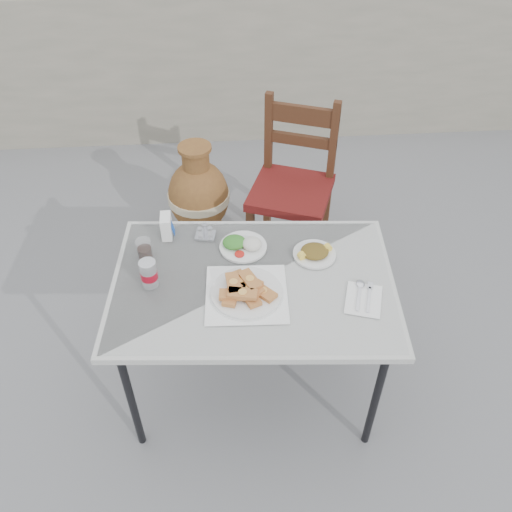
{
  "coord_description": "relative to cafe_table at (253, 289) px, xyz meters",
  "views": [
    {
      "loc": [
        -0.06,
        -1.8,
        2.47
      ],
      "look_at": [
        0.07,
        -0.07,
        0.87
      ],
      "focal_mm": 38.0,
      "sensor_mm": 36.0,
      "label": 1
    }
  ],
  "objects": [
    {
      "name": "salad_chopped_plate",
      "position": [
        0.3,
        0.15,
        0.07
      ],
      "size": [
        0.2,
        0.2,
        0.04
      ],
      "color": "silver",
      "rests_on": "cafe_table"
    },
    {
      "name": "napkin_holder",
      "position": [
        -0.39,
        0.34,
        0.11
      ],
      "size": [
        0.06,
        0.1,
        0.12
      ],
      "rotation": [
        0.0,
        0.0,
        0.02
      ],
      "color": "white",
      "rests_on": "cafe_table"
    },
    {
      "name": "ground",
      "position": [
        -0.06,
        0.12,
        -0.71
      ],
      "size": [
        80.0,
        80.0,
        0.0
      ],
      "primitive_type": "plane",
      "color": "slate",
      "rests_on": "ground"
    },
    {
      "name": "cutlery_napkin",
      "position": [
        0.46,
        -0.14,
        0.06
      ],
      "size": [
        0.2,
        0.23,
        0.01
      ],
      "rotation": [
        0.0,
        0.0,
        -0.3
      ],
      "color": "white",
      "rests_on": "cafe_table"
    },
    {
      "name": "soda_can",
      "position": [
        -0.45,
        0.01,
        0.12
      ],
      "size": [
        0.07,
        0.07,
        0.13
      ],
      "color": "silver",
      "rests_on": "cafe_table"
    },
    {
      "name": "condiment_caddy",
      "position": [
        -0.21,
        0.32,
        0.08
      ],
      "size": [
        0.11,
        0.09,
        0.07
      ],
      "rotation": [
        0.0,
        0.0,
        -0.17
      ],
      "color": "silver",
      "rests_on": "cafe_table"
    },
    {
      "name": "cola_glass",
      "position": [
        -0.49,
        0.19,
        0.1
      ],
      "size": [
        0.07,
        0.07,
        0.1
      ],
      "color": "white",
      "rests_on": "cafe_table"
    },
    {
      "name": "salad_rice_plate",
      "position": [
        -0.03,
        0.22,
        0.07
      ],
      "size": [
        0.22,
        0.22,
        0.06
      ],
      "color": "silver",
      "rests_on": "cafe_table"
    },
    {
      "name": "pide_plate",
      "position": [
        -0.03,
        -0.08,
        0.09
      ],
      "size": [
        0.37,
        0.37,
        0.07
      ],
      "rotation": [
        0.0,
        0.0,
        -0.04
      ],
      "color": "white",
      "rests_on": "cafe_table"
    },
    {
      "name": "cafe_table",
      "position": [
        0.0,
        0.0,
        0.0
      ],
      "size": [
        1.31,
        0.94,
        0.77
      ],
      "rotation": [
        0.0,
        0.0,
        -0.07
      ],
      "color": "black",
      "rests_on": "ground"
    },
    {
      "name": "back_wall",
      "position": [
        -0.06,
        2.62,
        -0.11
      ],
      "size": [
        6.0,
        0.25,
        1.2
      ],
      "primitive_type": "cube",
      "color": "gray",
      "rests_on": "ground"
    },
    {
      "name": "terracotta_urn",
      "position": [
        -0.27,
        1.24,
        -0.38
      ],
      "size": [
        0.41,
        0.41,
        0.71
      ],
      "color": "brown",
      "rests_on": "ground"
    },
    {
      "name": "chair",
      "position": [
        0.32,
        1.02,
        -0.17
      ],
      "size": [
        0.6,
        0.6,
        1.05
      ],
      "rotation": [
        0.0,
        0.0,
        -0.36
      ],
      "color": "#3C2010",
      "rests_on": "ground"
    }
  ]
}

